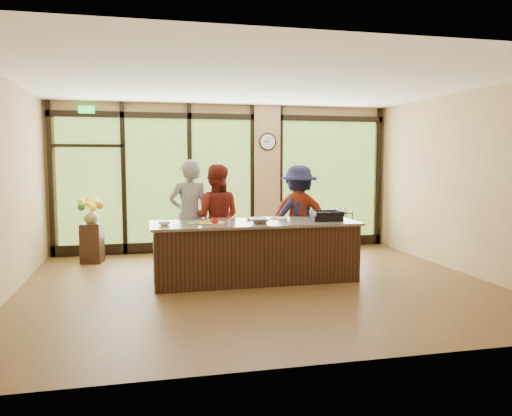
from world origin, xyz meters
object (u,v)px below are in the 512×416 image
roasting_pan (326,218)px  bar_cart (336,224)px  cook_right (299,216)px  island_base (255,252)px  cook_left (189,216)px  flower_stand (92,243)px

roasting_pan → bar_cart: roasting_pan is taller
cook_right → bar_cart: bearing=-134.3°
island_base → cook_left: cook_left is taller
cook_right → bar_cart: 2.06m
island_base → cook_left: 1.34m
island_base → bar_cart: 3.29m
island_base → roasting_pan: 1.26m
cook_right → cook_left: bearing=-3.3°
flower_stand → bar_cart: bar_cart is taller
cook_right → flower_stand: 3.80m
flower_stand → bar_cart: bearing=15.2°
bar_cart → cook_left: bearing=-140.3°
cook_left → bar_cart: cook_left is taller
cook_left → island_base: bearing=133.7°
cook_left → roasting_pan: (2.08, -0.90, 0.02)m
cook_left → cook_right: (1.91, -0.00, -0.05)m
cook_left → flower_stand: (-1.68, 1.14, -0.58)m
cook_left → flower_stand: bearing=-39.3°
cook_left → flower_stand: 2.11m
island_base → cook_right: size_ratio=1.74×
island_base → cook_right: bearing=40.0°
island_base → bar_cart: (2.30, 2.35, 0.08)m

